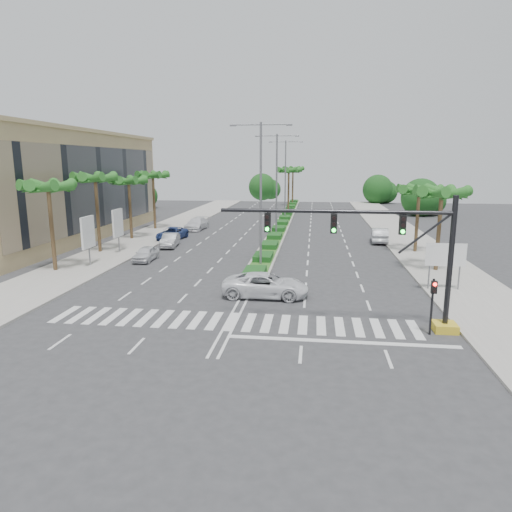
{
  "coord_description": "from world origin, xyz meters",
  "views": [
    {
      "loc": [
        4.45,
        -24.04,
        8.83
      ],
      "look_at": [
        0.88,
        3.95,
        3.0
      ],
      "focal_mm": 32.0,
      "sensor_mm": 36.0,
      "label": 1
    }
  ],
  "objects_px": {
    "car_parked_a": "(146,254)",
    "car_parked_c": "(172,234)",
    "car_parked_d": "(197,224)",
    "car_right": "(380,235)",
    "car_crossing": "(266,285)",
    "car_parked_b": "(170,240)"
  },
  "relations": [
    {
      "from": "car_parked_b",
      "to": "car_crossing",
      "type": "height_order",
      "value": "car_crossing"
    },
    {
      "from": "car_parked_c",
      "to": "car_right",
      "type": "relative_size",
      "value": 1.03
    },
    {
      "from": "car_parked_b",
      "to": "car_crossing",
      "type": "bearing_deg",
      "value": -61.77
    },
    {
      "from": "car_parked_a",
      "to": "car_parked_d",
      "type": "xyz_separation_m",
      "value": [
        -0.38,
        19.7,
        0.11
      ]
    },
    {
      "from": "car_parked_a",
      "to": "car_crossing",
      "type": "bearing_deg",
      "value": -40.04
    },
    {
      "from": "car_parked_d",
      "to": "car_right",
      "type": "distance_m",
      "value": 23.87
    },
    {
      "from": "car_parked_b",
      "to": "car_parked_a",
      "type": "bearing_deg",
      "value": -97.45
    },
    {
      "from": "car_parked_a",
      "to": "car_crossing",
      "type": "distance_m",
      "value": 15.53
    },
    {
      "from": "car_parked_b",
      "to": "car_parked_c",
      "type": "bearing_deg",
      "value": 97.69
    },
    {
      "from": "car_parked_a",
      "to": "car_parked_c",
      "type": "height_order",
      "value": "car_parked_c"
    },
    {
      "from": "car_parked_d",
      "to": "car_parked_b",
      "type": "bearing_deg",
      "value": -83.86
    },
    {
      "from": "car_parked_d",
      "to": "car_crossing",
      "type": "bearing_deg",
      "value": -62.96
    },
    {
      "from": "car_parked_a",
      "to": "car_right",
      "type": "distance_m",
      "value": 25.76
    },
    {
      "from": "car_parked_a",
      "to": "car_parked_c",
      "type": "xyz_separation_m",
      "value": [
        -1.17,
        11.53,
        0.05
      ]
    },
    {
      "from": "car_parked_a",
      "to": "car_crossing",
      "type": "height_order",
      "value": "car_crossing"
    },
    {
      "from": "car_parked_b",
      "to": "car_right",
      "type": "relative_size",
      "value": 0.87
    },
    {
      "from": "car_parked_a",
      "to": "car_parked_c",
      "type": "distance_m",
      "value": 11.58
    },
    {
      "from": "car_parked_c",
      "to": "car_crossing",
      "type": "bearing_deg",
      "value": -52.61
    },
    {
      "from": "car_right",
      "to": "car_parked_c",
      "type": "bearing_deg",
      "value": 8.01
    },
    {
      "from": "car_parked_d",
      "to": "car_right",
      "type": "bearing_deg",
      "value": -12.85
    },
    {
      "from": "car_parked_c",
      "to": "car_parked_d",
      "type": "bearing_deg",
      "value": 90.21
    },
    {
      "from": "car_crossing",
      "to": "car_right",
      "type": "distance_m",
      "value": 24.8
    }
  ]
}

